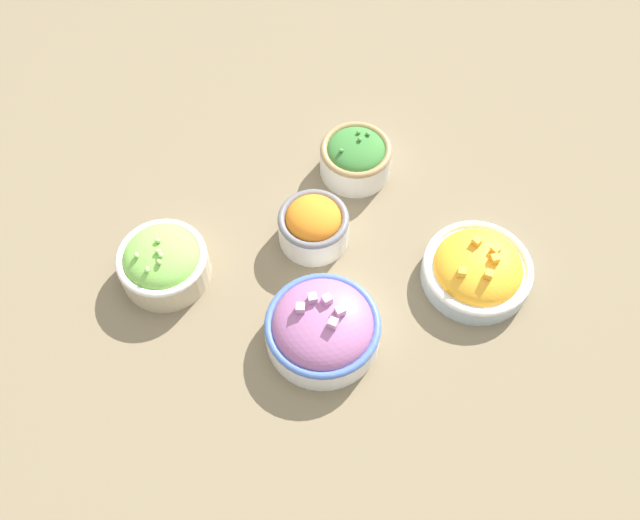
{
  "coord_description": "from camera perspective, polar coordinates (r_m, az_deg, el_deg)",
  "views": [
    {
      "loc": [
        -0.29,
        -0.47,
        0.96
      ],
      "look_at": [
        0.0,
        0.0,
        0.03
      ],
      "focal_mm": 40.0,
      "sensor_mm": 36.0,
      "label": 1
    }
  ],
  "objects": [
    {
      "name": "bowl_lettuce",
      "position": [
        1.1,
        -12.46,
        -0.14
      ],
      "size": [
        0.14,
        0.14,
        0.08
      ],
      "color": "beige",
      "rests_on": "ground_plane"
    },
    {
      "name": "bowl_red_onion",
      "position": [
        1.03,
        0.22,
        -5.4
      ],
      "size": [
        0.17,
        0.17,
        0.09
      ],
      "color": "white",
      "rests_on": "ground_plane"
    },
    {
      "name": "bowl_squash",
      "position": [
        1.11,
        12.47,
        -0.72
      ],
      "size": [
        0.17,
        0.17,
        0.07
      ],
      "color": "#B2C1CC",
      "rests_on": "ground_plane"
    },
    {
      "name": "bowl_broccoli",
      "position": [
        1.19,
        2.87,
        8.28
      ],
      "size": [
        0.12,
        0.12,
        0.08
      ],
      "color": "silver",
      "rests_on": "ground_plane"
    },
    {
      "name": "bowl_carrots",
      "position": [
        1.11,
        -0.53,
        2.88
      ],
      "size": [
        0.11,
        0.11,
        0.08
      ],
      "color": "silver",
      "rests_on": "ground_plane"
    },
    {
      "name": "ground_plane",
      "position": [
        1.11,
        0.0,
        -0.79
      ],
      "size": [
        3.0,
        3.0,
        0.0
      ],
      "primitive_type": "plane",
      "color": "#75664C"
    }
  ]
}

